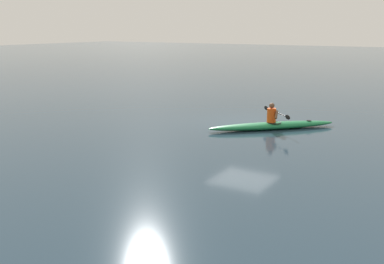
# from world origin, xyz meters

# --- Properties ---
(ground_plane) EXTENTS (160.00, 160.00, 0.00)m
(ground_plane) POSITION_xyz_m (0.00, 0.00, 0.00)
(ground_plane) COLOR #233847
(kayak) EXTENTS (4.09, 4.18, 0.28)m
(kayak) POSITION_xyz_m (-1.45, 0.56, 0.14)
(kayak) COLOR #19723F
(kayak) RESTS_ON ground
(kayaker) EXTENTS (1.75, 1.70, 0.76)m
(kayaker) POSITION_xyz_m (-1.43, 0.59, 0.60)
(kayaker) COLOR #E04C14
(kayaker) RESTS_ON kayak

